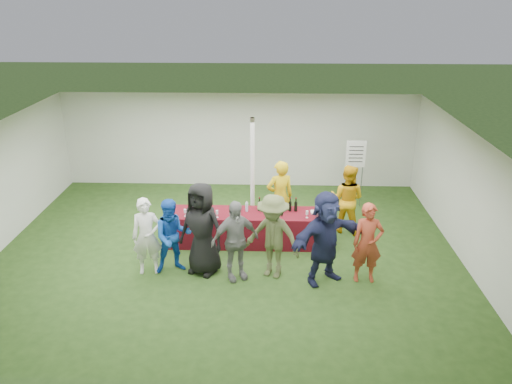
{
  "coord_description": "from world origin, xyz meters",
  "views": [
    {
      "loc": [
        0.95,
        -9.7,
        5.36
      ],
      "look_at": [
        0.61,
        0.36,
        1.25
      ],
      "focal_mm": 35.0,
      "sensor_mm": 36.0,
      "label": 1
    }
  ],
  "objects_px": {
    "serving_table": "(247,228)",
    "dump_bucket": "(321,214)",
    "customer_0": "(147,236)",
    "customer_1": "(173,236)",
    "customer_2": "(202,229)",
    "customer_3": "(235,241)",
    "staff_back": "(347,199)",
    "customer_4": "(273,237)",
    "wine_list_sign": "(356,159)",
    "staff_pourer": "(280,197)",
    "customer_5": "(325,238)",
    "customer_6": "(368,243)"
  },
  "relations": [
    {
      "from": "staff_back",
      "to": "staff_pourer",
      "type": "bearing_deg",
      "value": 26.45
    },
    {
      "from": "customer_3",
      "to": "customer_5",
      "type": "xyz_separation_m",
      "value": [
        1.74,
        -0.03,
        0.11
      ]
    },
    {
      "from": "staff_pourer",
      "to": "customer_2",
      "type": "distance_m",
      "value": 2.42
    },
    {
      "from": "staff_pourer",
      "to": "customer_0",
      "type": "distance_m",
      "value": 3.27
    },
    {
      "from": "customer_1",
      "to": "customer_5",
      "type": "relative_size",
      "value": 0.83
    },
    {
      "from": "dump_bucket",
      "to": "customer_2",
      "type": "distance_m",
      "value": 2.66
    },
    {
      "from": "customer_3",
      "to": "customer_4",
      "type": "relative_size",
      "value": 0.95
    },
    {
      "from": "dump_bucket",
      "to": "customer_0",
      "type": "relative_size",
      "value": 0.16
    },
    {
      "from": "staff_pourer",
      "to": "customer_1",
      "type": "relative_size",
      "value": 1.13
    },
    {
      "from": "staff_back",
      "to": "customer_6",
      "type": "relative_size",
      "value": 1.01
    },
    {
      "from": "customer_0",
      "to": "dump_bucket",
      "type": "bearing_deg",
      "value": 6.19
    },
    {
      "from": "staff_back",
      "to": "wine_list_sign",
      "type": "bearing_deg",
      "value": -81.26
    },
    {
      "from": "customer_6",
      "to": "customer_4",
      "type": "bearing_deg",
      "value": 175.33
    },
    {
      "from": "dump_bucket",
      "to": "customer_1",
      "type": "relative_size",
      "value": 0.16
    },
    {
      "from": "customer_2",
      "to": "customer_3",
      "type": "xyz_separation_m",
      "value": [
        0.67,
        -0.24,
        -0.13
      ]
    },
    {
      "from": "customer_1",
      "to": "customer_3",
      "type": "relative_size",
      "value": 0.94
    },
    {
      "from": "wine_list_sign",
      "to": "customer_5",
      "type": "xyz_separation_m",
      "value": [
        -1.1,
        -3.68,
        -0.37
      ]
    },
    {
      "from": "staff_pourer",
      "to": "customer_6",
      "type": "relative_size",
      "value": 1.09
    },
    {
      "from": "customer_3",
      "to": "serving_table",
      "type": "bearing_deg",
      "value": 57.98
    },
    {
      "from": "staff_back",
      "to": "customer_3",
      "type": "relative_size",
      "value": 1.0
    },
    {
      "from": "serving_table",
      "to": "customer_2",
      "type": "xyz_separation_m",
      "value": [
        -0.83,
        -1.25,
        0.58
      ]
    },
    {
      "from": "wine_list_sign",
      "to": "customer_5",
      "type": "height_order",
      "value": "customer_5"
    },
    {
      "from": "customer_3",
      "to": "customer_6",
      "type": "bearing_deg",
      "value": -25.71
    },
    {
      "from": "wine_list_sign",
      "to": "customer_0",
      "type": "height_order",
      "value": "wine_list_sign"
    },
    {
      "from": "wine_list_sign",
      "to": "customer_3",
      "type": "xyz_separation_m",
      "value": [
        -2.84,
        -3.65,
        -0.48
      ]
    },
    {
      "from": "customer_0",
      "to": "customer_1",
      "type": "bearing_deg",
      "value": -3.25
    },
    {
      "from": "serving_table",
      "to": "dump_bucket",
      "type": "relative_size",
      "value": 14.05
    },
    {
      "from": "dump_bucket",
      "to": "staff_pourer",
      "type": "relative_size",
      "value": 0.14
    },
    {
      "from": "staff_pourer",
      "to": "staff_back",
      "type": "xyz_separation_m",
      "value": [
        1.57,
        0.09,
        -0.06
      ]
    },
    {
      "from": "dump_bucket",
      "to": "staff_back",
      "type": "distance_m",
      "value": 1.13
    },
    {
      "from": "customer_3",
      "to": "customer_5",
      "type": "distance_m",
      "value": 1.75
    },
    {
      "from": "customer_2",
      "to": "customer_5",
      "type": "bearing_deg",
      "value": 16.75
    },
    {
      "from": "serving_table",
      "to": "customer_2",
      "type": "relative_size",
      "value": 1.88
    },
    {
      "from": "customer_0",
      "to": "customer_6",
      "type": "xyz_separation_m",
      "value": [
        4.33,
        -0.17,
        0.01
      ]
    },
    {
      "from": "customer_0",
      "to": "customer_1",
      "type": "distance_m",
      "value": 0.51
    },
    {
      "from": "customer_1",
      "to": "staff_back",
      "type": "bearing_deg",
      "value": 9.34
    },
    {
      "from": "staff_pourer",
      "to": "staff_back",
      "type": "height_order",
      "value": "staff_pourer"
    },
    {
      "from": "customer_4",
      "to": "customer_5",
      "type": "relative_size",
      "value": 0.93
    },
    {
      "from": "customer_0",
      "to": "customer_4",
      "type": "relative_size",
      "value": 0.92
    },
    {
      "from": "staff_pourer",
      "to": "customer_2",
      "type": "relative_size",
      "value": 0.92
    },
    {
      "from": "staff_back",
      "to": "customer_0",
      "type": "height_order",
      "value": "staff_back"
    },
    {
      "from": "dump_bucket",
      "to": "customer_3",
      "type": "height_order",
      "value": "customer_3"
    },
    {
      "from": "serving_table",
      "to": "customer_6",
      "type": "relative_size",
      "value": 2.21
    },
    {
      "from": "staff_pourer",
      "to": "staff_back",
      "type": "relative_size",
      "value": 1.07
    },
    {
      "from": "wine_list_sign",
      "to": "customer_0",
      "type": "bearing_deg",
      "value": -142.96
    },
    {
      "from": "staff_pourer",
      "to": "customer_5",
      "type": "distance_m",
      "value": 2.28
    },
    {
      "from": "serving_table",
      "to": "dump_bucket",
      "type": "distance_m",
      "value": 1.7
    },
    {
      "from": "staff_back",
      "to": "customer_4",
      "type": "xyz_separation_m",
      "value": [
        -1.72,
        -2.05,
        0.05
      ]
    },
    {
      "from": "staff_pourer",
      "to": "serving_table",
      "type": "bearing_deg",
      "value": 21.02
    },
    {
      "from": "dump_bucket",
      "to": "wine_list_sign",
      "type": "height_order",
      "value": "wine_list_sign"
    }
  ]
}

